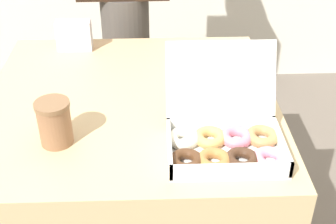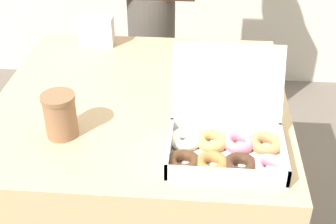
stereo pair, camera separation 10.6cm
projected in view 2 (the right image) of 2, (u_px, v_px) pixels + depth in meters
table at (145, 191)px, 1.55m from camera, size 0.83×0.82×0.74m
donut_box at (226, 143)px, 1.11m from camera, size 0.30×0.28×0.22m
coffee_cup at (60, 115)px, 1.16m from camera, size 0.09×0.09×0.12m
napkin_holder at (96, 31)px, 1.61m from camera, size 0.12×0.05×0.10m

